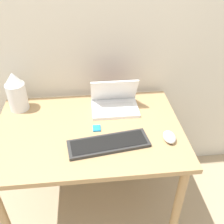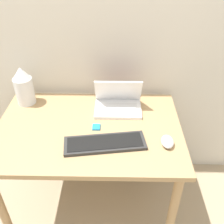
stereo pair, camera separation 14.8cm
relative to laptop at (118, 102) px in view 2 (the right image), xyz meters
name	(u,v)px [view 2 (the right image)]	position (x,y,z in m)	size (l,w,h in m)	color
wall_back	(90,15)	(-0.17, 0.24, 0.47)	(6.00, 0.05, 2.50)	silver
desk	(89,140)	(-0.17, -0.19, -0.14)	(1.08, 0.73, 0.73)	tan
laptop	(118,102)	(0.00, 0.00, 0.00)	(0.29, 0.21, 0.20)	white
keyboard	(105,143)	(-0.07, -0.34, -0.04)	(0.45, 0.20, 0.02)	#2D2D2D
mouse	(167,142)	(0.26, -0.33, -0.03)	(0.07, 0.10, 0.04)	silver
vase	(24,86)	(-0.60, 0.06, 0.08)	(0.12, 0.12, 0.25)	white
mp3_player	(96,127)	(-0.13, -0.20, -0.04)	(0.04, 0.05, 0.01)	#1E7FB7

